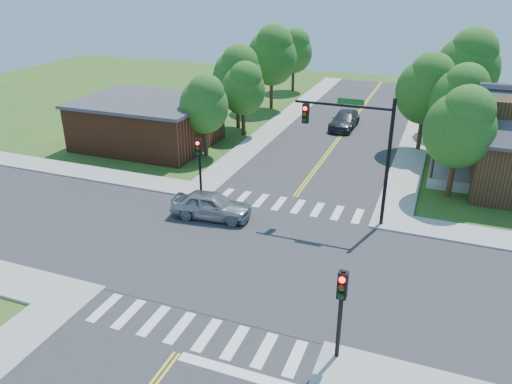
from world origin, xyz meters
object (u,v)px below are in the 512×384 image
at_px(signal_pole_se, 341,299).
at_px(signal_pole_nw, 199,156).
at_px(signal_mast_ne, 358,139).
at_px(car_silver, 211,206).
at_px(car_dgrey, 345,120).

xyz_separation_m(signal_pole_se, signal_pole_nw, (-11.20, 11.20, 0.00)).
bearing_deg(signal_pole_nw, signal_pole_se, -45.00).
relative_size(signal_mast_ne, signal_pole_se, 1.89).
distance_m(signal_pole_se, car_silver, 12.79).
relative_size(signal_pole_nw, car_silver, 0.80).
bearing_deg(signal_mast_ne, car_silver, -161.27).
height_order(signal_mast_ne, signal_pole_nw, signal_mast_ne).
relative_size(signal_pole_se, car_silver, 0.80).
bearing_deg(car_silver, signal_pole_se, -139.27).
distance_m(signal_mast_ne, car_silver, 8.94).
bearing_deg(car_silver, car_dgrey, -15.58).
bearing_deg(car_dgrey, signal_pole_se, -77.90).
bearing_deg(car_dgrey, signal_pole_nw, -105.99).
distance_m(car_silver, car_dgrey, 20.69).
bearing_deg(signal_mast_ne, car_dgrey, 103.06).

